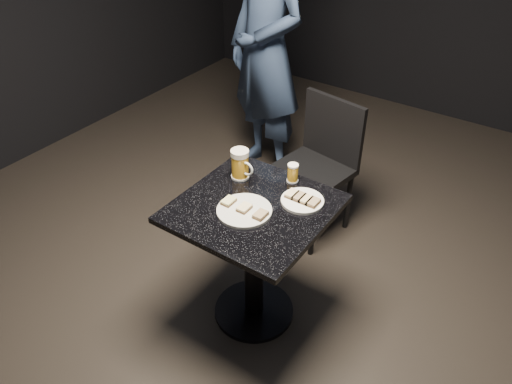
# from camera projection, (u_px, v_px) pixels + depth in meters

# --- Properties ---
(floor) EXTENTS (6.00, 6.00, 0.00)m
(floor) POSITION_uv_depth(u_px,v_px,m) (254.00, 311.00, 2.81)
(floor) COLOR black
(floor) RESTS_ON ground
(plate_large) EXTENTS (0.26, 0.26, 0.01)m
(plate_large) POSITION_uv_depth(u_px,v_px,m) (244.00, 211.00, 2.33)
(plate_large) COLOR silver
(plate_large) RESTS_ON table
(plate_small) EXTENTS (0.21, 0.21, 0.01)m
(plate_small) POSITION_uv_depth(u_px,v_px,m) (302.00, 201.00, 2.39)
(plate_small) COLOR white
(plate_small) RESTS_ON table
(patron) EXTENTS (0.82, 0.69, 1.93)m
(patron) POSITION_uv_depth(u_px,v_px,m) (266.00, 51.00, 3.44)
(patron) COLOR navy
(patron) RESTS_ON floor
(table) EXTENTS (0.70, 0.70, 0.75)m
(table) POSITION_uv_depth(u_px,v_px,m) (254.00, 244.00, 2.51)
(table) COLOR black
(table) RESTS_ON floor
(beer_mug) EXTENTS (0.14, 0.09, 0.16)m
(beer_mug) POSITION_uv_depth(u_px,v_px,m) (240.00, 164.00, 2.52)
(beer_mug) COLOR silver
(beer_mug) RESTS_ON table
(beer_tumbler) EXTENTS (0.06, 0.06, 0.10)m
(beer_tumbler) POSITION_uv_depth(u_px,v_px,m) (293.00, 173.00, 2.51)
(beer_tumbler) COLOR silver
(beer_tumbler) RESTS_ON table
(chair) EXTENTS (0.51, 0.51, 0.89)m
(chair) POSITION_uv_depth(u_px,v_px,m) (319.00, 160.00, 3.16)
(chair) COLOR black
(chair) RESTS_ON floor
(canapes_on_plate_large) EXTENTS (0.23, 0.07, 0.02)m
(canapes_on_plate_large) POSITION_uv_depth(u_px,v_px,m) (244.00, 208.00, 2.32)
(canapes_on_plate_large) COLOR #4C3521
(canapes_on_plate_large) RESTS_ON plate_large
(canapes_on_plate_small) EXTENTS (0.17, 0.07, 0.02)m
(canapes_on_plate_small) POSITION_uv_depth(u_px,v_px,m) (302.00, 198.00, 2.38)
(canapes_on_plate_small) COLOR #4C3521
(canapes_on_plate_small) RESTS_ON plate_small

